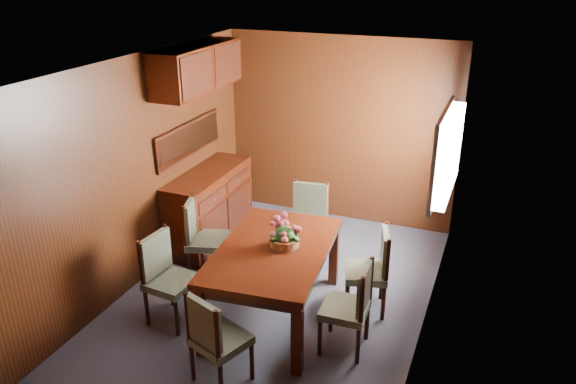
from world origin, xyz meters
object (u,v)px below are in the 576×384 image
at_px(chair_left_near, 166,273).
at_px(flower_centerpiece, 285,233).
at_px(dining_table, 274,258).
at_px(chair_right_near, 353,303).
at_px(sideboard, 209,206).
at_px(chair_head, 214,336).

distance_m(chair_left_near, flower_centerpiece, 1.20).
relative_size(dining_table, chair_right_near, 1.95).
bearing_deg(chair_left_near, flower_centerpiece, 121.31).
height_order(sideboard, flower_centerpiece, flower_centerpiece).
xyz_separation_m(sideboard, dining_table, (1.36, -1.18, 0.20)).
height_order(dining_table, chair_left_near, chair_left_near).
height_order(chair_left_near, chair_right_near, chair_left_near).
relative_size(sideboard, chair_head, 1.62).
height_order(chair_right_near, chair_head, chair_right_near).
bearing_deg(chair_right_near, flower_centerpiece, 67.21).
bearing_deg(sideboard, chair_left_near, -75.24).
height_order(dining_table, flower_centerpiece, flower_centerpiece).
distance_m(sideboard, chair_right_near, 2.60).
distance_m(chair_head, flower_centerpiece, 1.22).
bearing_deg(chair_left_near, sideboard, -159.55).
xyz_separation_m(chair_right_near, chair_head, (-0.91, -0.85, -0.00)).
height_order(dining_table, chair_right_near, chair_right_near).
distance_m(sideboard, dining_table, 1.81).
xyz_separation_m(chair_left_near, chair_right_near, (1.78, 0.20, -0.02)).
bearing_deg(chair_left_near, chair_head, 59.26).
distance_m(dining_table, flower_centerpiece, 0.27).
relative_size(sideboard, flower_centerpiece, 4.78).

